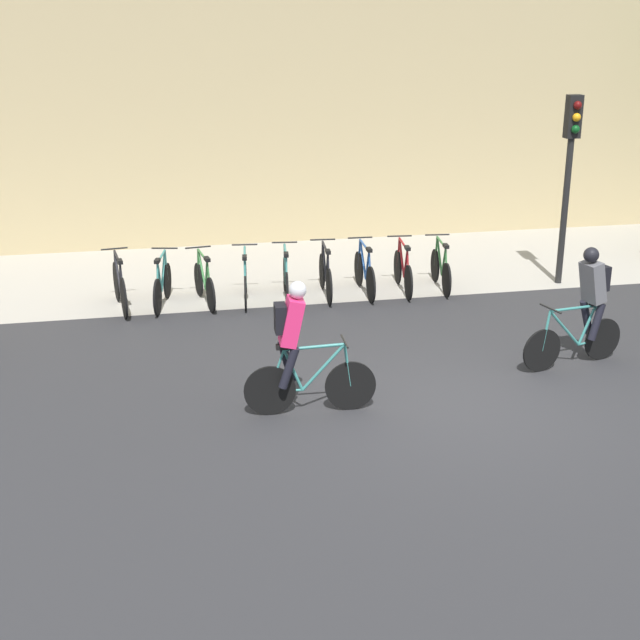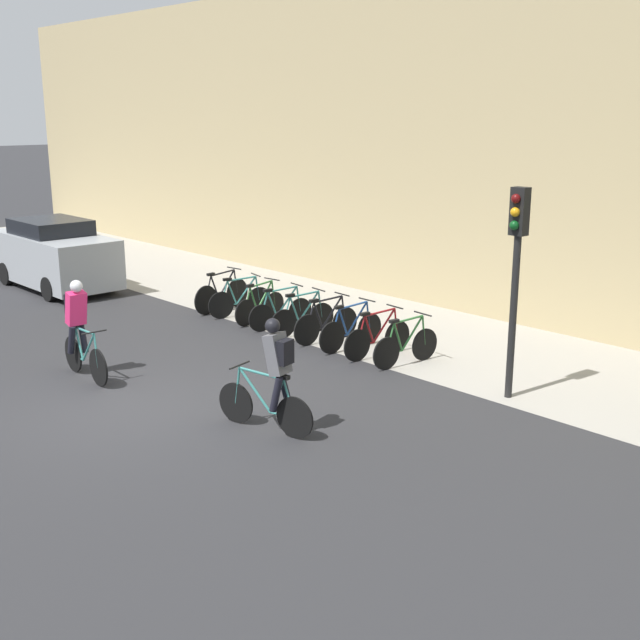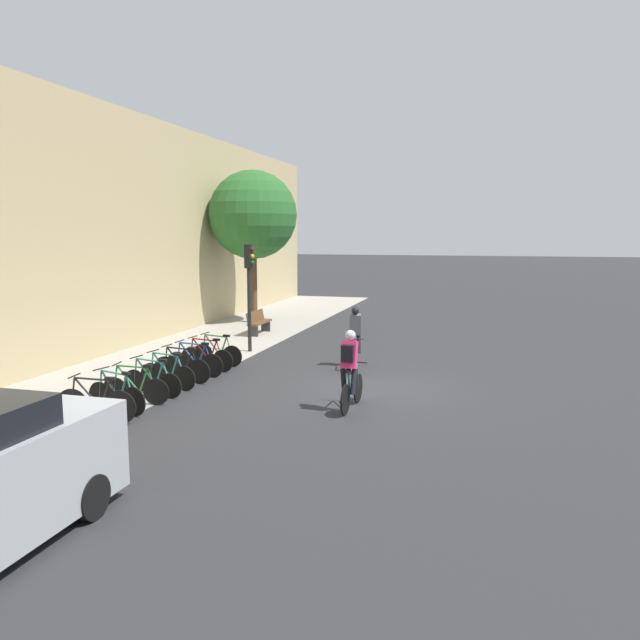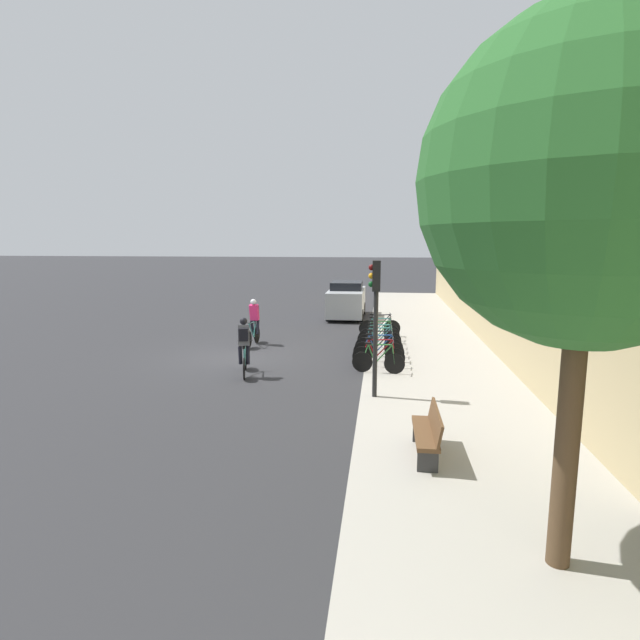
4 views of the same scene
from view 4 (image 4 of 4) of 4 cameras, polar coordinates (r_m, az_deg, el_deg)
ground at (r=17.47m, az=-9.74°, el=-4.18°), size 200.00×200.00×0.00m
kerb_strip at (r=16.82m, az=12.93°, el=-4.79°), size 44.00×4.50×0.01m
building_facade at (r=16.81m, az=22.20°, el=8.33°), size 44.00×0.60×7.89m
cyclist_pink at (r=19.18m, az=-7.56°, el=-0.06°), size 1.71×0.46×1.77m
cyclist_grey at (r=14.79m, az=-8.67°, el=-2.83°), size 1.70×0.59×1.76m
parked_bike_0 at (r=20.88m, az=6.83°, el=-0.79°), size 0.46×1.71×0.98m
parked_bike_1 at (r=20.17m, az=6.81°, el=-1.20°), size 0.50×1.59×0.95m
parked_bike_2 at (r=19.46m, az=6.79°, el=-1.61°), size 0.46×1.58×0.94m
parked_bike_3 at (r=18.74m, az=6.77°, el=-2.01°), size 0.46×1.63×0.94m
parked_bike_4 at (r=18.03m, az=6.76°, el=-2.44°), size 0.46×1.61×0.95m
parked_bike_5 at (r=17.32m, az=6.74°, el=-2.89°), size 0.46×1.66×0.96m
parked_bike_6 at (r=16.61m, az=6.71°, el=-3.41°), size 0.46×1.69×0.96m
parked_bike_7 at (r=15.90m, az=6.69°, el=-3.99°), size 0.46×1.67×0.95m
parked_bike_8 at (r=15.20m, az=6.66°, el=-4.63°), size 0.46×1.60×0.95m
traffic_light_pole at (r=12.53m, az=6.36°, el=1.91°), size 0.26×0.30×3.49m
bench at (r=9.67m, az=12.25°, el=-12.41°), size 1.64×0.44×0.89m
parked_car at (r=25.92m, az=3.05°, el=2.29°), size 4.30×1.84×1.85m
street_tree_0 at (r=6.42m, az=28.38°, el=13.73°), size 3.77×3.77×6.52m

